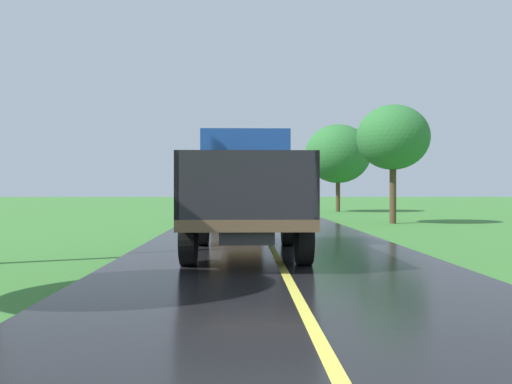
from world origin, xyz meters
The scene contains 4 objects.
banana_truck_near centered at (-0.64, 10.18, 1.46)m, with size 2.38×5.82×2.80m.
banana_truck_far centered at (-0.96, 24.86, 1.47)m, with size 2.38×5.81×2.80m.
roadside_tree_near_left centered at (5.74, 20.33, 3.67)m, with size 3.09×3.09×5.08m.
roadside_tree_mid_right centered at (5.56, 32.20, 3.79)m, with size 4.26×4.26×5.71m.
Camera 1 is at (-0.70, -1.86, 1.46)m, focal length 36.72 mm.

